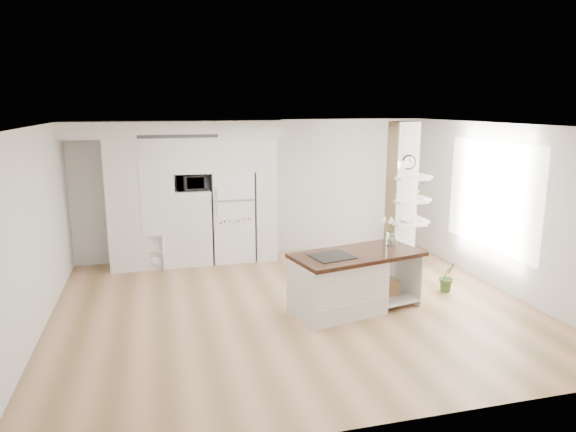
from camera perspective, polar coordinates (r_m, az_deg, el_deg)
The scene contains 14 objects.
floor at distance 7.83m, azimuth 0.73°, elevation -10.12°, with size 7.00×6.00×0.01m, color tan.
room at distance 7.33m, azimuth 0.76°, elevation 3.42°, with size 7.04×6.04×2.72m.
cabinet_wall at distance 9.78m, azimuth -11.68°, elevation 3.32°, with size 4.00×0.71×2.70m.
refrigerator at distance 9.99m, azimuth -6.23°, elevation 0.01°, with size 0.78×0.69×1.75m.
column at distance 9.33m, azimuth 13.12°, elevation 1.87°, with size 0.69×0.90×2.70m.
window at distance 9.19m, azimuth 21.68°, elevation 2.10°, with size 2.40×2.40×0.00m, color white.
pendant_light at distance 8.05m, azimuth 12.30°, elevation 5.83°, with size 0.12×0.12×0.10m, color white.
kitchen_island at distance 7.60m, azimuth 6.26°, elevation -7.25°, with size 2.07×1.31×1.43m.
bookshelf at distance 9.85m, azimuth -14.84°, elevation -4.00°, with size 0.63×0.46×0.67m.
floor_plant_a at distance 8.78m, azimuth 17.29°, elevation -6.43°, with size 0.28×0.22×0.51m, color #3B6227.
floor_plant_b at distance 11.03m, azimuth 12.43°, elevation -2.50°, with size 0.25×0.25×0.45m, color #3B6227.
microwave at distance 9.73m, azimuth -10.66°, elevation 3.70°, with size 0.54×0.37×0.30m, color #2D2D2D.
shelf_plant at distance 9.56m, azimuth 14.04°, elevation 3.13°, with size 0.27×0.23×0.30m, color #3B6227.
decor_bowl at distance 9.16m, azimuth 13.24°, elevation -0.56°, with size 0.22×0.22×0.05m, color white.
Camera 1 is at (-1.92, -6.99, 2.98)m, focal length 32.00 mm.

